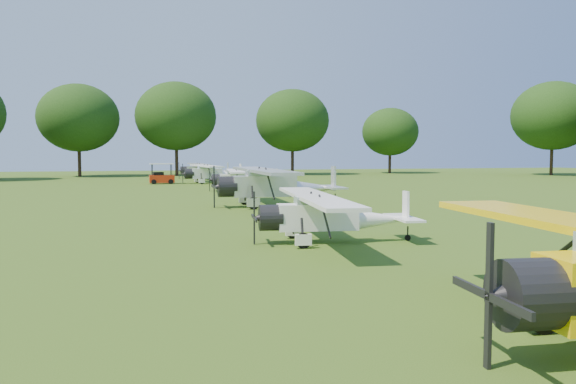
% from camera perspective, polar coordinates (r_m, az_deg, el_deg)
% --- Properties ---
extents(ground, '(160.00, 160.00, 0.00)m').
position_cam_1_polar(ground, '(23.23, 1.87, -3.75)').
color(ground, '#2E4E13').
rests_on(ground, ground).
extents(tree_belt, '(137.36, 130.27, 14.52)m').
position_cam_1_polar(tree_belt, '(24.89, 10.01, 15.28)').
color(tree_belt, black).
rests_on(tree_belt, ground).
extents(aircraft_3, '(5.82, 9.26, 1.82)m').
position_cam_1_polar(aircraft_3, '(19.60, 4.26, -2.07)').
color(aircraft_3, white).
rests_on(aircraft_3, ground).
extents(aircraft_4, '(7.64, 12.13, 2.40)m').
position_cam_1_polar(aircraft_4, '(32.72, -1.44, 0.97)').
color(aircraft_4, silver).
rests_on(aircraft_4, ground).
extents(aircraft_5, '(5.98, 9.51, 1.87)m').
position_cam_1_polar(aircraft_5, '(46.21, -4.62, 1.46)').
color(aircraft_5, white).
rests_on(aircraft_5, ground).
extents(aircraft_6, '(6.51, 10.36, 2.04)m').
position_cam_1_polar(aircraft_6, '(58.36, -7.78, 2.06)').
color(aircraft_6, white).
rests_on(aircraft_6, ground).
extents(aircraft_7, '(6.40, 10.19, 2.01)m').
position_cam_1_polar(aircraft_7, '(69.18, -8.62, 2.33)').
color(aircraft_7, silver).
rests_on(aircraft_7, ground).
extents(golf_cart, '(2.50, 1.63, 2.06)m').
position_cam_1_polar(golf_cart, '(58.21, -12.76, 1.50)').
color(golf_cart, '#B7290D').
rests_on(golf_cart, ground).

